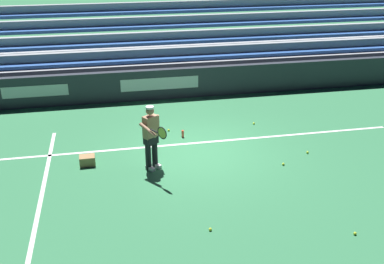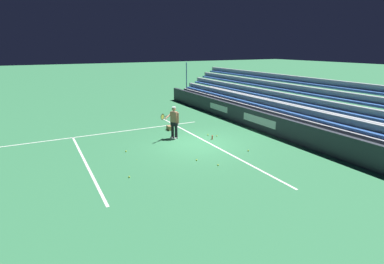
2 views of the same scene
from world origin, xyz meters
TOP-DOWN VIEW (x-y plane):
  - ground_plane at (0.00, 0.00)m, footprint 160.00×160.00m
  - court_baseline_white at (0.00, -0.50)m, footprint 12.00×0.10m
  - back_wall_sponsor_board at (0.01, -4.41)m, footprint 24.81×0.25m
  - bleacher_stand at (0.00, -6.64)m, footprint 23.57×3.20m
  - tennis_player at (1.41, 0.74)m, footprint 0.60×1.06m
  - ball_box_cardboard at (3.07, 0.24)m, footprint 0.40×0.31m
  - tennis_ball_by_box at (1.05, -1.15)m, footprint 0.07×0.07m
  - tennis_ball_stray_back at (0.66, -1.48)m, footprint 0.07×0.07m
  - tennis_ball_near_player at (-1.99, 1.25)m, footprint 0.07×0.07m
  - tennis_ball_midcourt at (0.53, 3.61)m, footprint 0.07×0.07m
  - tennis_ball_toward_net at (-2.34, 4.31)m, footprint 0.07×0.07m
  - tennis_ball_on_baseline at (-2.07, -1.48)m, footprint 0.07×0.07m
  - tennis_ball_far_right at (-2.90, 0.73)m, footprint 0.07×0.07m
  - water_bottle at (0.31, -0.97)m, footprint 0.07×0.07m

SIDE VIEW (x-z plane):
  - ground_plane at x=0.00m, z-range 0.00..0.00m
  - court_baseline_white at x=0.00m, z-range 0.00..0.01m
  - tennis_ball_by_box at x=1.05m, z-range 0.00..0.07m
  - tennis_ball_stray_back at x=0.66m, z-range 0.00..0.07m
  - tennis_ball_near_player at x=-1.99m, z-range 0.00..0.07m
  - tennis_ball_midcourt at x=0.53m, z-range 0.00..0.07m
  - tennis_ball_toward_net at x=-2.34m, z-range 0.00..0.07m
  - tennis_ball_on_baseline at x=-2.07m, z-range 0.00..0.07m
  - tennis_ball_far_right at x=-2.90m, z-range 0.00..0.07m
  - water_bottle at x=0.31m, z-range 0.00..0.22m
  - ball_box_cardboard at x=3.07m, z-range 0.00..0.26m
  - back_wall_sponsor_board at x=0.01m, z-range 0.00..1.10m
  - bleacher_stand at x=0.00m, z-range -0.94..2.46m
  - tennis_player at x=1.41m, z-range 0.04..1.75m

